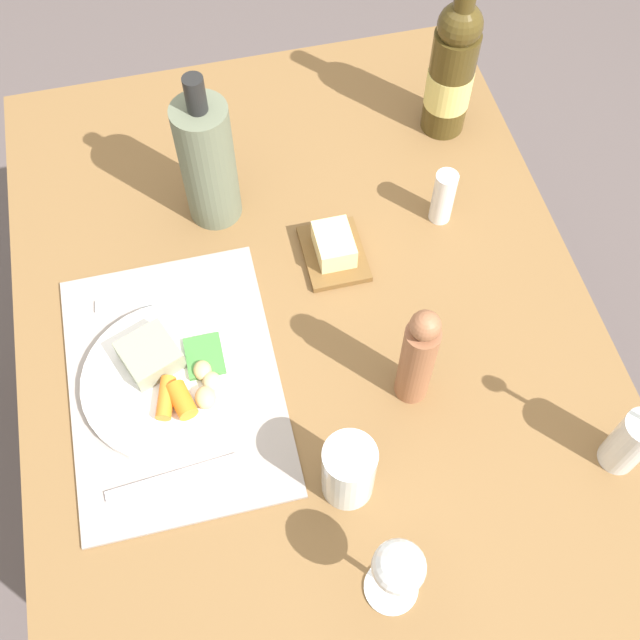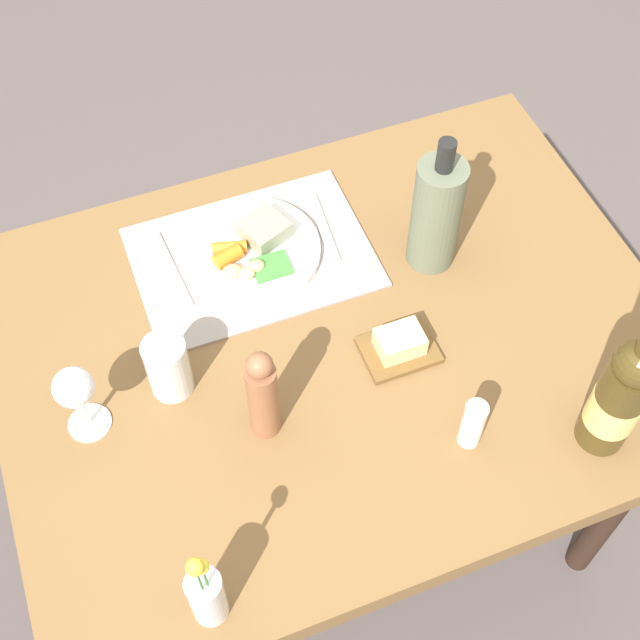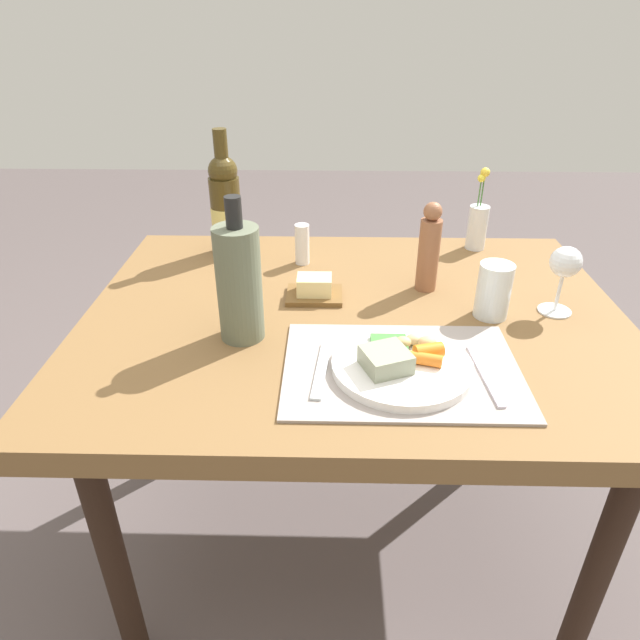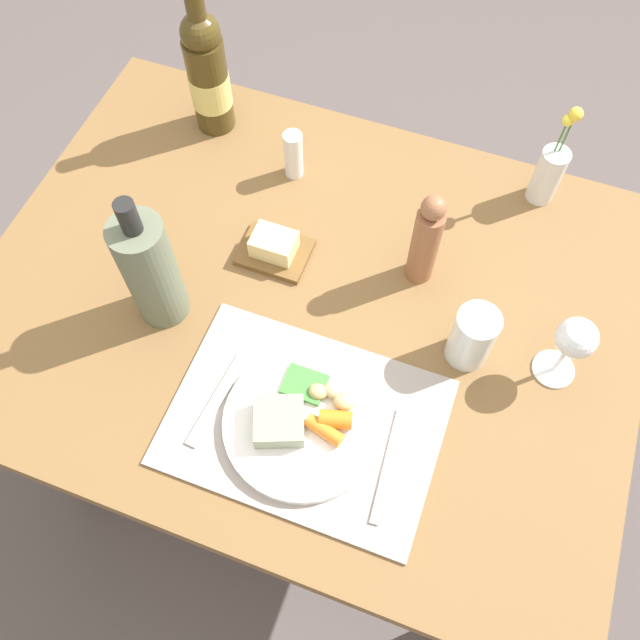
% 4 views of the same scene
% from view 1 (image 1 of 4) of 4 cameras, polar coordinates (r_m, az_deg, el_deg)
% --- Properties ---
extents(ground_plane, '(8.00, 8.00, 0.00)m').
position_cam_1_polar(ground_plane, '(1.93, -0.73, -10.71)').
color(ground_plane, '#564B4B').
extents(dining_table, '(1.20, 0.92, 0.74)m').
position_cam_1_polar(dining_table, '(1.32, -1.05, -0.89)').
color(dining_table, brown).
rests_on(dining_table, ground_plane).
extents(placemat, '(0.44, 0.32, 0.01)m').
position_cam_1_polar(placemat, '(1.21, -10.63, -4.52)').
color(placemat, '#9C918B').
rests_on(placemat, dining_table).
extents(dinner_plate, '(0.26, 0.26, 0.05)m').
position_cam_1_polar(dinner_plate, '(1.19, -11.03, -4.10)').
color(dinner_plate, white).
rests_on(dinner_plate, placemat).
extents(fork, '(0.04, 0.18, 0.00)m').
position_cam_1_polar(fork, '(1.28, -12.24, 1.42)').
color(fork, silver).
rests_on(fork, placemat).
extents(knife, '(0.03, 0.19, 0.00)m').
position_cam_1_polar(knife, '(1.14, -10.78, -11.28)').
color(knife, silver).
rests_on(knife, placemat).
extents(butter_dish, '(0.13, 0.10, 0.05)m').
position_cam_1_polar(butter_dish, '(1.29, 1.03, 5.27)').
color(butter_dish, brown).
rests_on(butter_dish, dining_table).
extents(cooler_bottle, '(0.09, 0.09, 0.30)m').
position_cam_1_polar(cooler_bottle, '(1.29, -8.26, 11.42)').
color(cooler_bottle, '#606752').
rests_on(cooler_bottle, dining_table).
extents(pepper_mill, '(0.05, 0.05, 0.21)m').
position_cam_1_polar(pepper_mill, '(1.10, 7.20, -2.76)').
color(pepper_mill, '#925A3C').
rests_on(pepper_mill, dining_table).
extents(flower_vase, '(0.05, 0.05, 0.22)m').
position_cam_1_polar(flower_vase, '(1.16, 22.00, -8.13)').
color(flower_vase, silver).
rests_on(flower_vase, dining_table).
extents(wine_glass, '(0.07, 0.07, 0.16)m').
position_cam_1_polar(wine_glass, '(0.99, 5.77, -17.71)').
color(wine_glass, white).
rests_on(wine_glass, dining_table).
extents(salt_shaker, '(0.04, 0.04, 0.11)m').
position_cam_1_polar(salt_shaker, '(1.33, 9.04, 8.91)').
color(salt_shaker, white).
rests_on(salt_shaker, dining_table).
extents(wine_bottle, '(0.08, 0.08, 0.33)m').
position_cam_1_polar(wine_bottle, '(1.43, 9.67, 17.71)').
color(wine_bottle, '#443615').
rests_on(wine_bottle, dining_table).
extents(water_tumbler, '(0.07, 0.07, 0.12)m').
position_cam_1_polar(water_tumbler, '(1.08, 2.11, -11.14)').
color(water_tumbler, silver).
rests_on(water_tumbler, dining_table).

